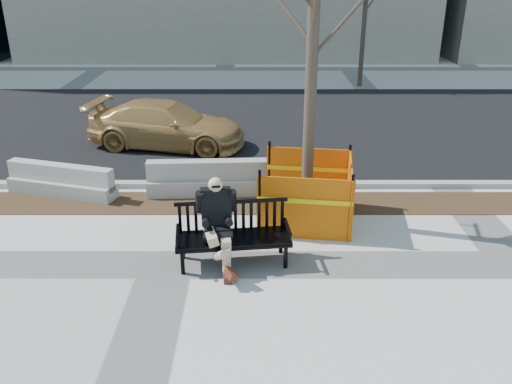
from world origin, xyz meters
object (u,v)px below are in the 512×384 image
(seated_man, at_px, (218,262))
(tree_fence, at_px, (305,219))
(bench, at_px, (234,262))
(jersey_barrier_left, at_px, (64,195))
(sedan, at_px, (168,146))
(jersey_barrier_right, at_px, (211,194))

(seated_man, distance_m, tree_fence, 2.43)
(bench, xyz_separation_m, jersey_barrier_left, (-4.03, 3.02, 0.00))
(sedan, bearing_deg, jersey_barrier_right, -145.27)
(seated_man, relative_size, tree_fence, 0.23)
(seated_man, xyz_separation_m, tree_fence, (1.71, 1.73, 0.00))
(bench, distance_m, jersey_barrier_left, 5.04)
(bench, height_order, sedan, sedan)
(sedan, relative_size, jersey_barrier_right, 1.56)
(jersey_barrier_left, bearing_deg, bench, -20.38)
(seated_man, height_order, jersey_barrier_right, seated_man)
(jersey_barrier_right, bearing_deg, seated_man, -85.97)
(seated_man, bearing_deg, jersey_barrier_left, 134.91)
(sedan, height_order, jersey_barrier_left, sedan)
(jersey_barrier_right, bearing_deg, tree_fence, -35.34)
(tree_fence, xyz_separation_m, jersey_barrier_right, (-2.08, 1.32, 0.00))
(jersey_barrier_left, bearing_deg, seated_man, -22.13)
(bench, height_order, jersey_barrier_left, bench)
(tree_fence, height_order, sedan, tree_fence)
(bench, relative_size, jersey_barrier_right, 0.72)
(bench, relative_size, tree_fence, 0.30)
(bench, xyz_separation_m, sedan, (-2.15, 6.50, 0.00))
(tree_fence, distance_m, jersey_barrier_left, 5.61)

